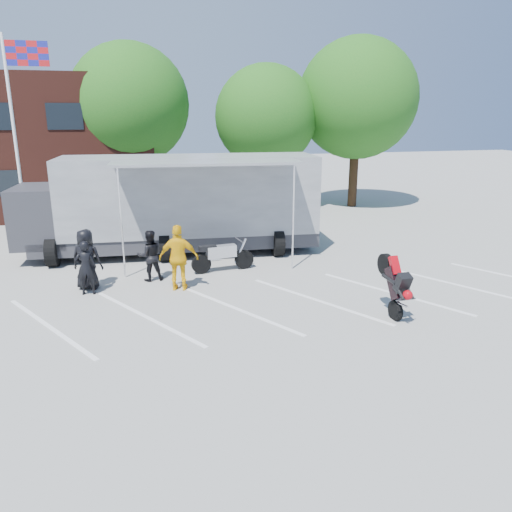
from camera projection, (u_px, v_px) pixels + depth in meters
name	position (u px, v px, depth m)	size (l,w,h in m)	color
ground	(236.00, 324.00, 12.72)	(100.00, 100.00, 0.00)	gray
parking_bay_lines	(228.00, 309.00, 13.65)	(18.00, 5.00, 0.01)	white
flagpole	(19.00, 116.00, 19.09)	(1.61, 0.12, 8.00)	white
tree_left	(130.00, 104.00, 25.56)	(6.12, 6.12, 8.64)	#382314
tree_mid	(266.00, 117.00, 26.50)	(5.44, 5.44, 7.68)	#382314
tree_right	(357.00, 99.00, 27.00)	(6.46, 6.46, 9.12)	#382314
transporter_truck	(179.00, 252.00, 19.19)	(11.43, 5.51, 3.64)	#94979C
parked_motorcycle	(223.00, 271.00, 16.93)	(0.74, 2.21, 1.16)	silver
stunt_bike_rider	(384.00, 311.00, 13.50)	(0.71, 1.52, 1.79)	black
spectator_leather_a	(87.00, 259.00, 14.99)	(0.91, 0.59, 1.86)	black
spectator_leather_b	(86.00, 268.00, 14.57)	(0.59, 0.39, 1.63)	black
spectator_leather_c	(150.00, 256.00, 15.77)	(0.80, 0.62, 1.64)	black
spectator_hivis	(179.00, 258.00, 14.88)	(1.18, 0.49, 2.01)	yellow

